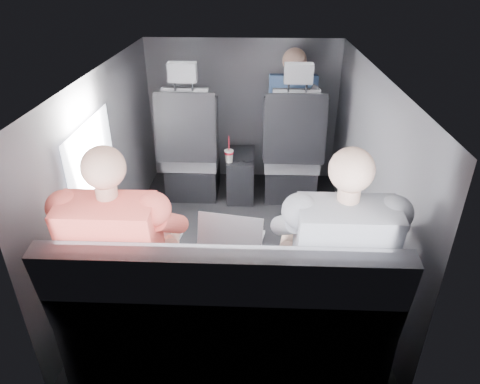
{
  "coord_description": "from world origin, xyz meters",
  "views": [
    {
      "loc": [
        0.14,
        -2.68,
        1.96
      ],
      "look_at": [
        0.03,
        -0.05,
        0.52
      ],
      "focal_mm": 32.0,
      "sensor_mm": 36.0,
      "label": 1
    }
  ],
  "objects_px": {
    "soda_cup": "(229,156)",
    "passenger_front_right": "(292,110)",
    "passenger_rear_left": "(126,255)",
    "passenger_rear_right": "(334,260)",
    "laptop_silver": "(231,238)",
    "rear_bench": "(226,322)",
    "front_seat_right": "(291,158)",
    "laptop_black": "(323,240)",
    "front_seat_left": "(191,156)",
    "laptop_white": "(146,236)",
    "center_console": "(241,175)"
  },
  "relations": [
    {
      "from": "rear_bench",
      "to": "passenger_rear_right",
      "type": "bearing_deg",
      "value": 10.04
    },
    {
      "from": "laptop_black",
      "to": "passenger_rear_left",
      "type": "bearing_deg",
      "value": -168.84
    },
    {
      "from": "front_seat_right",
      "to": "passenger_rear_left",
      "type": "distance_m",
      "value": 2.06
    },
    {
      "from": "laptop_black",
      "to": "passenger_front_right",
      "type": "relative_size",
      "value": 0.46
    },
    {
      "from": "passenger_rear_right",
      "to": "center_console",
      "type": "bearing_deg",
      "value": 106.07
    },
    {
      "from": "center_console",
      "to": "laptop_white",
      "type": "xyz_separation_m",
      "value": [
        -0.46,
        -1.66,
        0.43
      ]
    },
    {
      "from": "passenger_rear_left",
      "to": "front_seat_left",
      "type": "bearing_deg",
      "value": 88.16
    },
    {
      "from": "front_seat_right",
      "to": "laptop_silver",
      "type": "relative_size",
      "value": 3.36
    },
    {
      "from": "soda_cup",
      "to": "passenger_rear_right",
      "type": "bearing_deg",
      "value": -69.54
    },
    {
      "from": "passenger_rear_right",
      "to": "passenger_front_right",
      "type": "relative_size",
      "value": 1.47
    },
    {
      "from": "soda_cup",
      "to": "laptop_white",
      "type": "bearing_deg",
      "value": -103.3
    },
    {
      "from": "soda_cup",
      "to": "laptop_black",
      "type": "relative_size",
      "value": 0.59
    },
    {
      "from": "front_seat_right",
      "to": "passenger_front_right",
      "type": "height_order",
      "value": "passenger_front_right"
    },
    {
      "from": "front_seat_left",
      "to": "passenger_rear_right",
      "type": "xyz_separation_m",
      "value": [
        0.98,
        -1.81,
        0.25
      ]
    },
    {
      "from": "soda_cup",
      "to": "passenger_front_right",
      "type": "relative_size",
      "value": 0.28
    },
    {
      "from": "rear_bench",
      "to": "laptop_white",
      "type": "distance_m",
      "value": 0.63
    },
    {
      "from": "front_seat_left",
      "to": "front_seat_right",
      "type": "bearing_deg",
      "value": 0.0
    },
    {
      "from": "passenger_rear_left",
      "to": "passenger_rear_right",
      "type": "height_order",
      "value": "passenger_rear_right"
    },
    {
      "from": "soda_cup",
      "to": "passenger_front_right",
      "type": "height_order",
      "value": "passenger_front_right"
    },
    {
      "from": "rear_bench",
      "to": "soda_cup",
      "type": "relative_size",
      "value": 6.62
    },
    {
      "from": "front_seat_left",
      "to": "soda_cup",
      "type": "bearing_deg",
      "value": -17.99
    },
    {
      "from": "passenger_rear_left",
      "to": "passenger_rear_right",
      "type": "xyz_separation_m",
      "value": [
        1.04,
        -0.0,
        0.0
      ]
    },
    {
      "from": "laptop_white",
      "to": "laptop_black",
      "type": "distance_m",
      "value": 0.96
    },
    {
      "from": "center_console",
      "to": "soda_cup",
      "type": "xyz_separation_m",
      "value": [
        -0.1,
        -0.15,
        0.26
      ]
    },
    {
      "from": "center_console",
      "to": "passenger_rear_left",
      "type": "bearing_deg",
      "value": -105.38
    },
    {
      "from": "laptop_black",
      "to": "passenger_rear_right",
      "type": "xyz_separation_m",
      "value": [
        0.03,
        -0.2,
        0.02
      ]
    },
    {
      "from": "front_seat_right",
      "to": "laptop_white",
      "type": "height_order",
      "value": "front_seat_right"
    },
    {
      "from": "center_console",
      "to": "soda_cup",
      "type": "bearing_deg",
      "value": -123.08
    },
    {
      "from": "rear_bench",
      "to": "passenger_rear_left",
      "type": "distance_m",
      "value": 0.62
    },
    {
      "from": "rear_bench",
      "to": "laptop_black",
      "type": "distance_m",
      "value": 0.67
    },
    {
      "from": "laptop_white",
      "to": "front_seat_right",
      "type": "bearing_deg",
      "value": 60.76
    },
    {
      "from": "front_seat_right",
      "to": "laptop_black",
      "type": "distance_m",
      "value": 1.63
    },
    {
      "from": "center_console",
      "to": "laptop_white",
      "type": "distance_m",
      "value": 1.77
    },
    {
      "from": "front_seat_left",
      "to": "laptop_white",
      "type": "height_order",
      "value": "front_seat_left"
    },
    {
      "from": "laptop_silver",
      "to": "laptop_black",
      "type": "relative_size",
      "value": 0.92
    },
    {
      "from": "laptop_silver",
      "to": "passenger_rear_left",
      "type": "height_order",
      "value": "passenger_rear_left"
    },
    {
      "from": "laptop_white",
      "to": "passenger_rear_left",
      "type": "height_order",
      "value": "passenger_rear_left"
    },
    {
      "from": "front_seat_right",
      "to": "laptop_white",
      "type": "distance_m",
      "value": 1.87
    },
    {
      "from": "soda_cup",
      "to": "laptop_black",
      "type": "xyz_separation_m",
      "value": [
        0.6,
        -1.49,
        0.17
      ]
    },
    {
      "from": "front_seat_left",
      "to": "center_console",
      "type": "relative_size",
      "value": 2.64
    },
    {
      "from": "center_console",
      "to": "rear_bench",
      "type": "distance_m",
      "value": 1.94
    },
    {
      "from": "front_seat_left",
      "to": "passenger_rear_right",
      "type": "relative_size",
      "value": 0.98
    },
    {
      "from": "soda_cup",
      "to": "laptop_silver",
      "type": "height_order",
      "value": "laptop_silver"
    },
    {
      "from": "front_seat_right",
      "to": "passenger_rear_left",
      "type": "height_order",
      "value": "passenger_rear_left"
    },
    {
      "from": "laptop_silver",
      "to": "rear_bench",
      "type": "bearing_deg",
      "value": -91.64
    },
    {
      "from": "rear_bench",
      "to": "soda_cup",
      "type": "distance_m",
      "value": 1.8
    },
    {
      "from": "soda_cup",
      "to": "passenger_front_right",
      "type": "bearing_deg",
      "value": 34.03
    },
    {
      "from": "front_seat_right",
      "to": "rear_bench",
      "type": "height_order",
      "value": "front_seat_right"
    },
    {
      "from": "soda_cup",
      "to": "laptop_silver",
      "type": "bearing_deg",
      "value": -85.88
    },
    {
      "from": "soda_cup",
      "to": "passenger_rear_left",
      "type": "distance_m",
      "value": 1.75
    }
  ]
}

